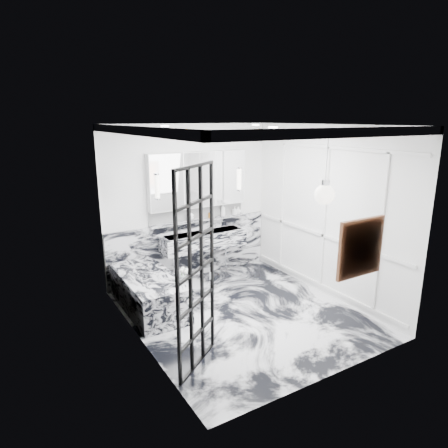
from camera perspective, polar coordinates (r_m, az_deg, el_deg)
floor at (r=6.27m, az=2.76°, el=-12.59°), size 3.60×3.60×0.00m
ceiling at (r=5.56m, az=3.13°, el=13.95°), size 3.60×3.60×0.00m
wall_back at (r=7.28m, az=-4.96°, el=3.03°), size 3.60×0.00×3.60m
wall_front at (r=4.44m, az=15.98°, el=-5.30°), size 3.60×0.00×3.60m
wall_left at (r=5.07m, az=-12.28°, el=-2.53°), size 0.00×3.60×3.60m
wall_right at (r=6.75m, az=14.31°, el=1.69°), size 0.00×3.60×3.60m
marble_clad_back at (r=7.48m, az=-4.73°, el=-3.57°), size 3.18×0.05×1.05m
marble_clad_left at (r=5.10m, az=-12.09°, el=-3.15°), size 0.02×3.56×2.68m
panel_molding at (r=6.76m, az=14.13°, el=0.84°), size 0.03×3.40×2.30m
soap_bottle_a at (r=7.55m, az=-0.14°, el=2.01°), size 0.10×0.10×0.23m
soap_bottle_b at (r=7.69m, az=1.53°, el=1.94°), size 0.08×0.08×0.15m
soap_bottle_c at (r=7.73m, az=2.05°, el=1.98°), size 0.13×0.13×0.14m
face_pot at (r=7.24m, az=-4.85°, el=1.06°), size 0.14×0.14×0.14m
amber_bottle at (r=7.42m, az=-2.12°, el=1.25°), size 0.04×0.04×0.10m
flower_vase at (r=5.90m, az=-5.81°, el=-7.90°), size 0.07×0.07×0.12m
crittall_door at (r=4.60m, az=-4.01°, el=-6.72°), size 0.73×0.56×2.40m
artwork at (r=4.72m, az=18.94°, el=-3.22°), size 0.57×0.06×0.57m
pendant_light at (r=4.69m, az=14.19°, el=4.10°), size 0.23×0.23×0.23m
trough_sink at (r=7.30m, az=-2.94°, el=-2.33°), size 1.60×0.45×0.30m
ledge at (r=7.35m, az=-3.58°, el=0.53°), size 1.90×0.14×0.04m
subway_tile at (r=7.37m, az=-3.82°, el=1.65°), size 1.90×0.03×0.23m
mirror_cabinet at (r=7.20m, az=-3.70°, el=6.33°), size 1.90×0.16×1.00m
sconce_left at (r=6.79m, az=-9.50°, el=5.29°), size 0.07×0.07×0.40m
sconce_right at (r=7.53m, az=2.23°, el=6.42°), size 0.07×0.07×0.40m
bathtub at (r=6.39m, az=-10.72°, el=-9.52°), size 0.75×1.65×0.55m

